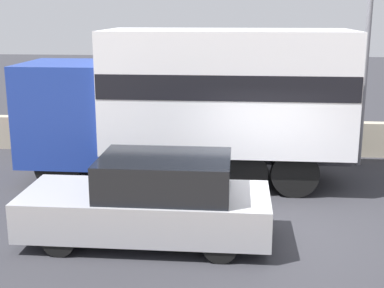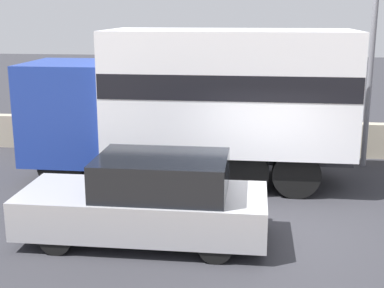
# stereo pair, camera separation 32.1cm
# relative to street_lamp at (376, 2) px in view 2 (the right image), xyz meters

# --- Properties ---
(ground_plane) EXTENTS (80.00, 80.00, 0.00)m
(ground_plane) POSITION_rel_street_lamp_xyz_m (-2.74, -4.83, -4.26)
(ground_plane) COLOR #2D2D33
(stone_wall_backdrop) EXTENTS (60.00, 0.35, 0.97)m
(stone_wall_backdrop) POSITION_rel_street_lamp_xyz_m (-2.74, 0.93, -3.78)
(stone_wall_backdrop) COLOR #A39984
(stone_wall_backdrop) RESTS_ON ground_plane
(street_lamp) EXTENTS (0.56, 0.28, 7.42)m
(street_lamp) POSITION_rel_street_lamp_xyz_m (0.00, 0.00, 0.00)
(street_lamp) COLOR slate
(street_lamp) RESTS_ON ground_plane
(box_truck) EXTENTS (7.73, 2.51, 3.64)m
(box_truck) POSITION_rel_street_lamp_xyz_m (-4.25, -1.77, -2.18)
(box_truck) COLOR navy
(box_truck) RESTS_ON ground_plane
(car_hatchback) EXTENTS (4.41, 1.75, 1.58)m
(car_hatchback) POSITION_rel_street_lamp_xyz_m (-4.77, -5.36, -3.50)
(car_hatchback) COLOR #9E9EA3
(car_hatchback) RESTS_ON ground_plane
(pedestrian) EXTENTS (0.40, 0.40, 1.82)m
(pedestrian) POSITION_rel_street_lamp_xyz_m (-9.53, 0.43, -3.32)
(pedestrian) COLOR #473828
(pedestrian) RESTS_ON ground_plane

